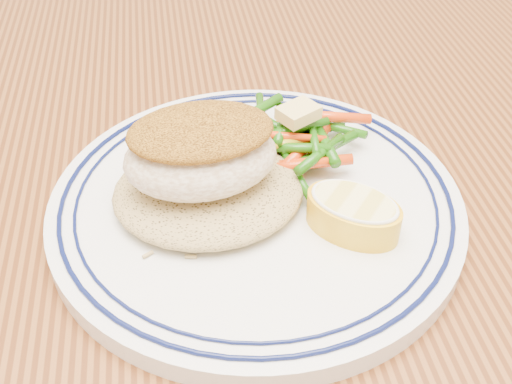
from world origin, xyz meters
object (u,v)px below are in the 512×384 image
(dining_table, at_px, (222,291))
(rice_pilaf, at_px, (208,187))
(fish_fillet, at_px, (201,151))
(lemon_wedge, at_px, (353,213))
(plate, at_px, (256,204))
(vegetable_pile, at_px, (292,138))

(dining_table, distance_m, rice_pilaf, 0.13)
(fish_fillet, relative_size, lemon_wedge, 1.28)
(plate, xyz_separation_m, fish_fillet, (-0.03, 0.00, 0.05))
(dining_table, relative_size, vegetable_pile, 13.42)
(vegetable_pile, xyz_separation_m, lemon_wedge, (0.02, -0.08, -0.00))
(lemon_wedge, bearing_deg, rice_pilaf, 155.18)
(dining_table, height_order, fish_fillet, fish_fillet)
(fish_fillet, relative_size, vegetable_pile, 0.90)
(lemon_wedge, bearing_deg, fish_fillet, 156.18)
(fish_fillet, distance_m, lemon_wedge, 0.10)
(fish_fillet, xyz_separation_m, vegetable_pile, (0.07, 0.04, -0.03))
(plate, distance_m, fish_fillet, 0.06)
(plate, relative_size, lemon_wedge, 3.47)
(rice_pilaf, bearing_deg, plate, -2.66)
(dining_table, height_order, rice_pilaf, rice_pilaf)
(fish_fillet, bearing_deg, rice_pilaf, 5.93)
(dining_table, bearing_deg, plate, -40.23)
(plate, relative_size, fish_fillet, 2.71)
(rice_pilaf, height_order, vegetable_pile, vegetable_pile)
(rice_pilaf, distance_m, vegetable_pile, 0.08)
(rice_pilaf, relative_size, lemon_wedge, 1.58)
(dining_table, relative_size, lemon_wedge, 19.09)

